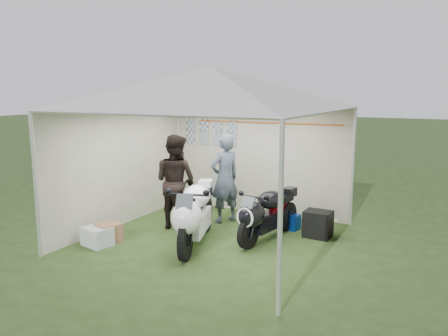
{
  "coord_description": "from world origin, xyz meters",
  "views": [
    {
      "loc": [
        3.63,
        -6.5,
        2.59
      ],
      "look_at": [
        0.06,
        0.35,
        1.23
      ],
      "focal_mm": 35.0,
      "sensor_mm": 36.0,
      "label": 1
    }
  ],
  "objects_px": {
    "person_dark_jacket": "(176,182)",
    "equipment_box": "(318,224)",
    "motorcycle_white": "(194,213)",
    "person_blue_jacket": "(225,179)",
    "paddock_stand": "(289,221)",
    "canopy_tent": "(212,92)",
    "crate_1": "(108,233)",
    "motorcycle_black": "(266,213)",
    "crate_0": "(97,236)"
  },
  "relations": [
    {
      "from": "person_dark_jacket",
      "to": "equipment_box",
      "type": "distance_m",
      "value": 2.75
    },
    {
      "from": "motorcycle_white",
      "to": "person_blue_jacket",
      "type": "relative_size",
      "value": 1.17
    },
    {
      "from": "paddock_stand",
      "to": "person_dark_jacket",
      "type": "bearing_deg",
      "value": -155.02
    },
    {
      "from": "person_blue_jacket",
      "to": "equipment_box",
      "type": "bearing_deg",
      "value": 116.23
    },
    {
      "from": "canopy_tent",
      "to": "motorcycle_white",
      "type": "height_order",
      "value": "canopy_tent"
    },
    {
      "from": "person_blue_jacket",
      "to": "crate_1",
      "type": "relative_size",
      "value": 4.78
    },
    {
      "from": "motorcycle_white",
      "to": "canopy_tent",
      "type": "bearing_deg",
      "value": 62.8
    },
    {
      "from": "motorcycle_white",
      "to": "person_blue_jacket",
      "type": "height_order",
      "value": "person_blue_jacket"
    },
    {
      "from": "motorcycle_black",
      "to": "crate_1",
      "type": "bearing_deg",
      "value": -139.97
    },
    {
      "from": "crate_0",
      "to": "paddock_stand",
      "type": "bearing_deg",
      "value": 42.55
    },
    {
      "from": "motorcycle_black",
      "to": "person_blue_jacket",
      "type": "height_order",
      "value": "person_blue_jacket"
    },
    {
      "from": "equipment_box",
      "to": "crate_0",
      "type": "distance_m",
      "value": 3.88
    },
    {
      "from": "motorcycle_black",
      "to": "person_blue_jacket",
      "type": "bearing_deg",
      "value": 160.76
    },
    {
      "from": "motorcycle_black",
      "to": "equipment_box",
      "type": "xyz_separation_m",
      "value": [
        0.76,
        0.61,
        -0.26
      ]
    },
    {
      "from": "person_blue_jacket",
      "to": "crate_1",
      "type": "distance_m",
      "value": 2.47
    },
    {
      "from": "canopy_tent",
      "to": "motorcycle_white",
      "type": "distance_m",
      "value": 2.05
    },
    {
      "from": "crate_1",
      "to": "equipment_box",
      "type": "bearing_deg",
      "value": 32.08
    },
    {
      "from": "person_blue_jacket",
      "to": "paddock_stand",
      "type": "bearing_deg",
      "value": 124.8
    },
    {
      "from": "crate_1",
      "to": "person_blue_jacket",
      "type": "bearing_deg",
      "value": 58.47
    },
    {
      "from": "motorcycle_white",
      "to": "person_dark_jacket",
      "type": "distance_m",
      "value": 1.18
    },
    {
      "from": "person_dark_jacket",
      "to": "person_blue_jacket",
      "type": "relative_size",
      "value": 1.01
    },
    {
      "from": "paddock_stand",
      "to": "crate_0",
      "type": "xyz_separation_m",
      "value": [
        -2.59,
        -2.38,
        0.01
      ]
    },
    {
      "from": "equipment_box",
      "to": "crate_0",
      "type": "xyz_separation_m",
      "value": [
        -3.21,
        -2.17,
        -0.08
      ]
    },
    {
      "from": "canopy_tent",
      "to": "person_dark_jacket",
      "type": "bearing_deg",
      "value": 165.38
    },
    {
      "from": "person_dark_jacket",
      "to": "motorcycle_white",
      "type": "bearing_deg",
      "value": 146.39
    },
    {
      "from": "canopy_tent",
      "to": "crate_0",
      "type": "xyz_separation_m",
      "value": [
        -1.58,
        -1.22,
        -2.42
      ]
    },
    {
      "from": "canopy_tent",
      "to": "crate_1",
      "type": "xyz_separation_m",
      "value": [
        -1.51,
        -1.02,
        -2.41
      ]
    },
    {
      "from": "motorcycle_black",
      "to": "crate_1",
      "type": "xyz_separation_m",
      "value": [
        -2.38,
        -1.37,
        -0.33
      ]
    },
    {
      "from": "equipment_box",
      "to": "crate_1",
      "type": "height_order",
      "value": "equipment_box"
    },
    {
      "from": "motorcycle_black",
      "to": "person_blue_jacket",
      "type": "xyz_separation_m",
      "value": [
        -1.15,
        0.65,
        0.39
      ]
    },
    {
      "from": "canopy_tent",
      "to": "motorcycle_black",
      "type": "height_order",
      "value": "canopy_tent"
    },
    {
      "from": "motorcycle_black",
      "to": "person_blue_jacket",
      "type": "relative_size",
      "value": 1.02
    },
    {
      "from": "equipment_box",
      "to": "person_dark_jacket",
      "type": "bearing_deg",
      "value": -164.7
    },
    {
      "from": "motorcycle_black",
      "to": "crate_0",
      "type": "relative_size",
      "value": 3.81
    },
    {
      "from": "person_blue_jacket",
      "to": "crate_0",
      "type": "relative_size",
      "value": 3.75
    },
    {
      "from": "paddock_stand",
      "to": "motorcycle_white",
      "type": "bearing_deg",
      "value": -123.52
    },
    {
      "from": "motorcycle_white",
      "to": "crate_0",
      "type": "distance_m",
      "value": 1.72
    },
    {
      "from": "motorcycle_white",
      "to": "paddock_stand",
      "type": "height_order",
      "value": "motorcycle_white"
    },
    {
      "from": "motorcycle_white",
      "to": "crate_1",
      "type": "distance_m",
      "value": 1.58
    },
    {
      "from": "motorcycle_black",
      "to": "equipment_box",
      "type": "height_order",
      "value": "motorcycle_black"
    },
    {
      "from": "person_dark_jacket",
      "to": "crate_1",
      "type": "height_order",
      "value": "person_dark_jacket"
    },
    {
      "from": "canopy_tent",
      "to": "paddock_stand",
      "type": "relative_size",
      "value": 14.34
    },
    {
      "from": "equipment_box",
      "to": "paddock_stand",
      "type": "bearing_deg",
      "value": 161.46
    },
    {
      "from": "crate_0",
      "to": "crate_1",
      "type": "height_order",
      "value": "crate_1"
    },
    {
      "from": "canopy_tent",
      "to": "motorcycle_white",
      "type": "relative_size",
      "value": 2.73
    },
    {
      "from": "motorcycle_white",
      "to": "crate_1",
      "type": "bearing_deg",
      "value": -178.23
    },
    {
      "from": "motorcycle_white",
      "to": "paddock_stand",
      "type": "bearing_deg",
      "value": 38.08
    },
    {
      "from": "person_blue_jacket",
      "to": "crate_1",
      "type": "bearing_deg",
      "value": -4.05
    },
    {
      "from": "motorcycle_white",
      "to": "paddock_stand",
      "type": "xyz_separation_m",
      "value": [
        1.1,
        1.65,
        -0.44
      ]
    },
    {
      "from": "motorcycle_black",
      "to": "canopy_tent",
      "type": "bearing_deg",
      "value": -148.2
    }
  ]
}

